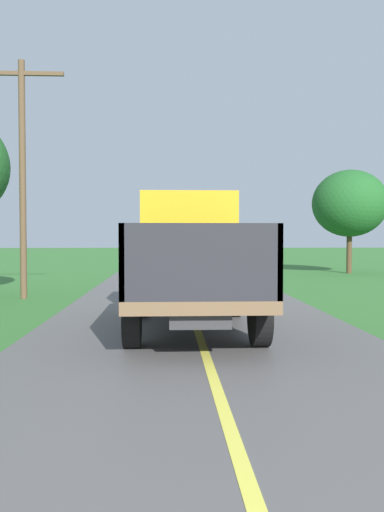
# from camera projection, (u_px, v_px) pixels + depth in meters

# --- Properties ---
(banana_truck_near) EXTENTS (2.38, 5.82, 2.80)m
(banana_truck_near) POSITION_uv_depth(u_px,v_px,m) (190.00, 258.00, 11.13)
(banana_truck_near) COLOR #2D2D30
(banana_truck_near) RESTS_ON road_surface
(utility_pole_roadside) EXTENTS (2.54, 0.20, 7.25)m
(utility_pole_roadside) POSITION_uv_depth(u_px,v_px,m) (22.00, 168.00, 16.23)
(utility_pole_roadside) COLOR brown
(utility_pole_roadside) RESTS_ON ground
(roadside_tree_mid_right) EXTENTS (3.91, 3.91, 5.45)m
(roadside_tree_mid_right) POSITION_uv_depth(u_px,v_px,m) (350.00, 204.00, 28.07)
(roadside_tree_mid_right) COLOR #4C3823
(roadside_tree_mid_right) RESTS_ON ground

